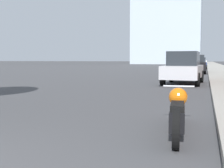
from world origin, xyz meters
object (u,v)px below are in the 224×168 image
at_px(parked_car_blue, 200,64).
at_px(parked_car_white, 202,62).
at_px(parked_car_silver, 183,68).
at_px(parked_car_green, 200,62).
at_px(motorcycle, 178,111).
at_px(parked_car_black, 196,64).

height_order(parked_car_blue, parked_car_white, parked_car_white).
distance_m(parked_car_silver, parked_car_blue, 25.15).
relative_size(parked_car_silver, parked_car_blue, 1.03).
bearing_deg(parked_car_white, parked_car_green, -94.50).
bearing_deg(motorcycle, parked_car_black, 87.18).
bearing_deg(parked_car_green, parked_car_silver, -91.10).
bearing_deg(parked_car_silver, parked_car_green, 92.59).
relative_size(motorcycle, parked_car_green, 0.58).
distance_m(motorcycle, parked_car_blue, 36.41).
bearing_deg(motorcycle, parked_car_blue, 86.59).
relative_size(parked_car_black, parked_car_white, 1.13).
height_order(parked_car_black, parked_car_white, parked_car_black).
relative_size(parked_car_black, parked_car_green, 1.01).
distance_m(parked_car_blue, parked_car_white, 22.81).
distance_m(parked_car_black, parked_car_green, 23.08).
bearing_deg(parked_car_blue, parked_car_silver, -88.29).
height_order(parked_car_silver, parked_car_black, parked_car_black).
xyz_separation_m(parked_car_green, parked_car_white, (0.17, 11.90, 0.01)).
relative_size(parked_car_blue, parked_car_white, 1.09).
height_order(parked_car_black, parked_car_green, parked_car_black).
distance_m(parked_car_silver, parked_car_white, 47.95).
distance_m(parked_car_green, parked_car_white, 11.90).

